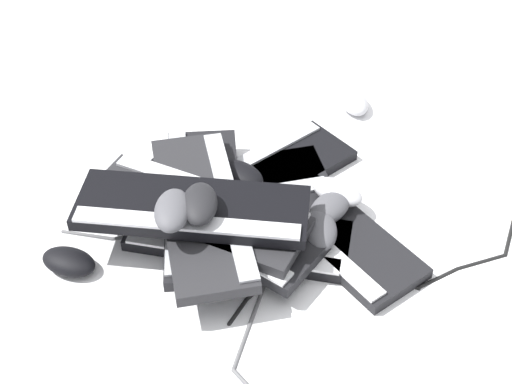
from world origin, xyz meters
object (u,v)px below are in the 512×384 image
object	(u,v)px
keyboard_8	(192,209)
mouse_7	(330,208)
keyboard_7	(203,209)
mouse_5	(320,230)
mouse_3	(172,210)
mouse_6	(200,204)
keyboard_0	(260,179)
keyboard_5	(216,220)
mouse_1	(69,262)
keyboard_1	(225,187)
keyboard_4	(203,201)
mouse_2	(354,101)
mouse_0	(337,192)
keyboard_2	(238,237)
keyboard_6	(197,211)
keyboard_3	(325,225)
mouse_4	(241,174)

from	to	relation	value
keyboard_8	mouse_7	world-z (taller)	keyboard_8
keyboard_7	mouse_5	world-z (taller)	keyboard_7
mouse_3	mouse_6	distance (m)	0.05
keyboard_0	keyboard_5	world-z (taller)	keyboard_5
keyboard_8	keyboard_7	bearing A→B (deg)	-5.42
mouse_1	mouse_3	bearing A→B (deg)	26.11
keyboard_1	keyboard_4	size ratio (longest dim) A/B	0.96
mouse_2	keyboard_4	bearing A→B (deg)	126.53
mouse_0	mouse_1	size ratio (longest dim) A/B	1.00
keyboard_1	mouse_5	xyz separation A→B (m)	(-0.07, -0.24, 0.04)
keyboard_5	mouse_5	world-z (taller)	mouse_5
mouse_7	keyboard_2	bearing A→B (deg)	142.09
keyboard_4	keyboard_5	bearing A→B (deg)	-127.83
keyboard_6	mouse_6	world-z (taller)	mouse_6
keyboard_5	mouse_6	bearing A→B (deg)	-178.86
keyboard_1	keyboard_4	distance (m)	0.09
keyboard_6	mouse_7	size ratio (longest dim) A/B	4.02
keyboard_2	keyboard_8	world-z (taller)	keyboard_8
keyboard_1	mouse_6	xyz separation A→B (m)	(-0.18, -0.04, 0.13)
keyboard_3	keyboard_6	size ratio (longest dim) A/B	1.04
keyboard_1	keyboard_3	xyz separation A→B (m)	(-0.02, -0.24, 0.00)
keyboard_7	mouse_5	xyz separation A→B (m)	(0.07, -0.22, -0.02)
mouse_2	mouse_3	bearing A→B (deg)	131.43
keyboard_7	mouse_2	world-z (taller)	keyboard_7
keyboard_3	mouse_3	world-z (taller)	mouse_3
keyboard_3	keyboard_4	xyz separation A→B (m)	(-0.07, 0.24, 0.03)
keyboard_8	mouse_2	distance (m)	0.59
mouse_0	mouse_7	bearing A→B (deg)	100.43
keyboard_3	mouse_7	bearing A→B (deg)	-5.34
keyboard_4	mouse_6	world-z (taller)	mouse_6
mouse_3	keyboard_3	bearing A→B (deg)	107.59
keyboard_6	mouse_0	world-z (taller)	keyboard_6
mouse_5	keyboard_3	bearing A→B (deg)	-19.06
keyboard_4	keyboard_8	world-z (taller)	keyboard_8
keyboard_3	keyboard_6	world-z (taller)	keyboard_6
keyboard_1	mouse_7	size ratio (longest dim) A/B	3.98
keyboard_2	mouse_1	xyz separation A→B (m)	(-0.20, 0.26, 0.01)
keyboard_6	keyboard_2	bearing A→B (deg)	-73.65
keyboard_1	mouse_1	size ratio (longest dim) A/B	3.98
mouse_7	mouse_0	bearing A→B (deg)	15.32
keyboard_6	mouse_7	bearing A→B (deg)	-57.73
mouse_1	mouse_5	world-z (taller)	mouse_5
keyboard_1	keyboard_7	xyz separation A→B (m)	(-0.14, -0.02, 0.06)
mouse_7	keyboard_4	bearing A→B (deg)	121.98
keyboard_5	mouse_0	size ratio (longest dim) A/B	4.19
mouse_5	keyboard_1	bearing A→B (deg)	48.60
keyboard_7	keyboard_8	size ratio (longest dim) A/B	0.95
keyboard_4	mouse_4	bearing A→B (deg)	-20.96
mouse_6	mouse_2	bearing A→B (deg)	-36.23
keyboard_0	mouse_3	world-z (taller)	mouse_3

